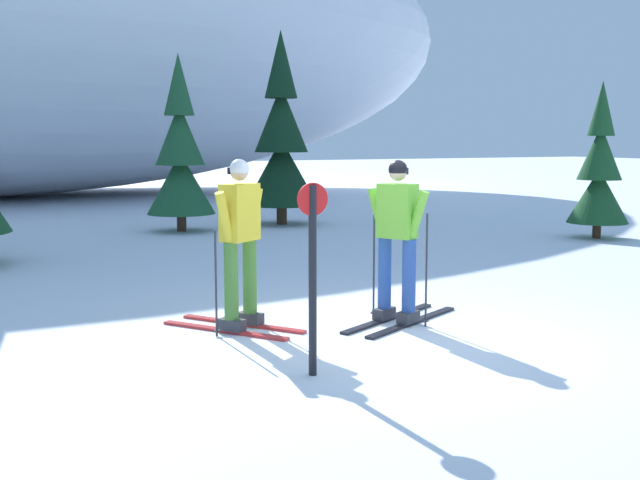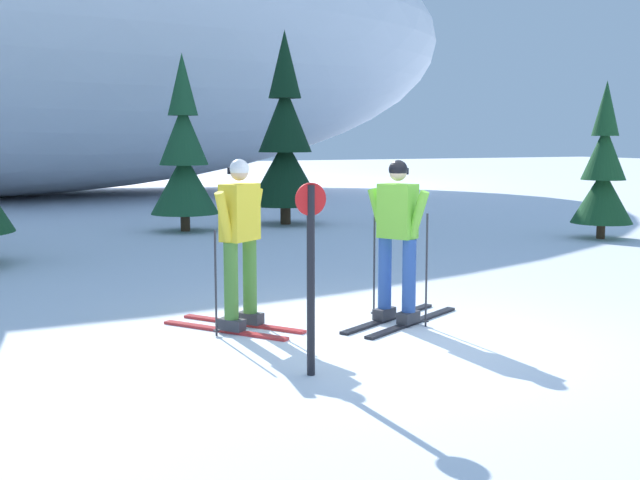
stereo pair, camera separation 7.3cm
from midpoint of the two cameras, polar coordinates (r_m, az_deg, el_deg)
The scene contains 7 objects.
ground_plane at distance 8.12m, azimuth 6.55°, elevation -7.23°, with size 120.00×120.00×0.00m, color white.
skier_lime_jacket at distance 8.70m, azimuth 5.85°, elevation 0.06°, with size 1.78×1.18×1.80m.
skier_yellow_jacket at distance 8.40m, azimuth -5.57°, elevation 0.01°, with size 1.26×1.54×1.82m.
pine_tree_center at distance 17.57m, azimuth -9.66°, elevation 5.87°, with size 1.49×1.49×3.86m.
pine_tree_center_right at distance 18.77m, azimuth -2.42°, elevation 6.91°, with size 1.75×1.75×4.53m.
pine_tree_far_right at distance 17.05m, azimuth 19.85°, elevation 4.54°, with size 1.23×1.23×3.18m.
trail_marker_post at distance 6.74m, azimuth -0.36°, elevation -2.04°, with size 0.28×0.07×1.67m.
Camera 2 is at (-4.18, -6.66, 2.04)m, focal length 44.43 mm.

